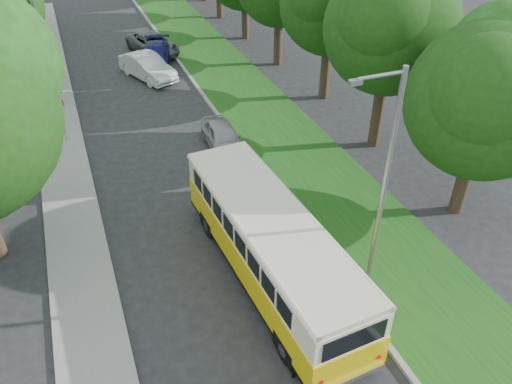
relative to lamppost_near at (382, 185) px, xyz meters
name	(u,v)px	position (x,y,z in m)	size (l,w,h in m)	color
ground	(225,273)	(-4.21, 2.50, -4.37)	(120.00, 120.00, 0.00)	#262628
curb	(265,179)	(-0.61, 7.50, -4.29)	(0.20, 70.00, 0.15)	gray
grass_verge	(311,169)	(1.74, 7.50, -4.30)	(4.50, 70.00, 0.13)	#155115
sidewalk	(73,221)	(-9.01, 7.50, -4.31)	(2.20, 70.00, 0.12)	gray
lamppost_near	(382,185)	(0.00, 0.00, 0.00)	(1.71, 0.16, 8.00)	gray
lamppost_far	(40,39)	(-8.91, 18.50, -0.25)	(1.71, 0.16, 7.50)	gray
warning_sign	(60,112)	(-8.71, 14.48, -2.66)	(0.56, 0.10, 2.50)	gray
vintage_bus	(271,248)	(-2.82, 1.62, -2.91)	(2.52, 9.79, 2.91)	yellow
car_silver	(223,137)	(-1.46, 10.92, -3.71)	(1.56, 3.88, 1.32)	#AFAEB3
car_white	(147,67)	(-3.09, 21.28, -3.60)	(1.62, 4.65, 1.53)	white
car_blue	(155,56)	(-2.19, 23.21, -3.65)	(2.01, 4.94, 1.43)	navy
car_grey	(153,44)	(-1.80, 25.80, -3.68)	(2.29, 4.96, 1.38)	slate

